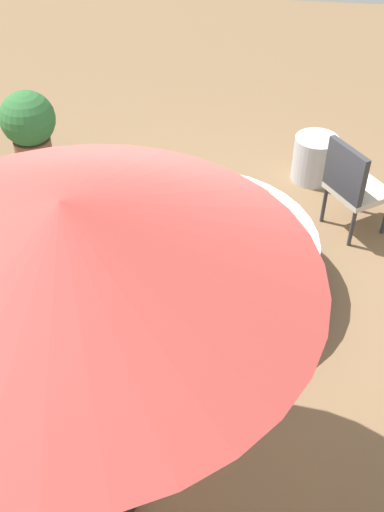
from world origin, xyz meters
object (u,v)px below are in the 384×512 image
object	(u,v)px
throw_pillow_1	(275,246)
throw_pillow_3	(246,193)
patio_chair	(353,183)
side_table	(314,159)
throw_pillow_0	(247,275)
round_bed	(192,260)
throw_pillow_4	(204,185)
patio_umbrella	(66,243)
planter	(29,126)
throw_pillow_2	(272,218)

from	to	relation	value
throw_pillow_1	throw_pillow_3	distance (m)	0.79
patio_chair	side_table	bearing A→B (deg)	163.10
throw_pillow_0	round_bed	bearing A→B (deg)	-44.44
throw_pillow_4	patio_umbrella	bearing A→B (deg)	84.13
throw_pillow_0	planter	distance (m)	3.43
planter	side_table	xyz separation A→B (m)	(-3.19, -0.16, -0.25)
throw_pillow_2	throw_pillow_4	world-z (taller)	throw_pillow_4
patio_umbrella	planter	xyz separation A→B (m)	(1.82, -3.84, -1.63)
throw_pillow_2	side_table	bearing A→B (deg)	-104.82
throw_pillow_1	throw_pillow_3	bearing A→B (deg)	-68.56
round_bed	throw_pillow_3	world-z (taller)	throw_pillow_3
throw_pillow_4	throw_pillow_1	bearing A→B (deg)	129.89
patio_umbrella	planter	distance (m)	4.56
patio_chair	throw_pillow_3	bearing A→B (deg)	-104.03
throw_pillow_3	throw_pillow_0	bearing A→B (deg)	94.69
throw_pillow_2	planter	size ratio (longest dim) A/B	0.48
throw_pillow_1	patio_umbrella	size ratio (longest dim) A/B	0.21
round_bed	throw_pillow_2	distance (m)	0.80
throw_pillow_0	throw_pillow_3	world-z (taller)	throw_pillow_3
throw_pillow_0	throw_pillow_3	bearing A→B (deg)	-85.31
throw_pillow_1	planter	bearing A→B (deg)	-34.09
throw_pillow_2	patio_chair	bearing A→B (deg)	-135.75
throw_pillow_1	side_table	distance (m)	2.12
throw_pillow_0	side_table	distance (m)	2.50
throw_pillow_4	patio_umbrella	xyz separation A→B (m)	(0.29, 2.78, 1.53)
throw_pillow_1	throw_pillow_3	size ratio (longest dim) A/B	1.13
throw_pillow_2	throw_pillow_4	xyz separation A→B (m)	(0.65, -0.41, 0.01)
throw_pillow_3	throw_pillow_1	bearing A→B (deg)	111.44
throw_pillow_0	throw_pillow_4	bearing A→B (deg)	-67.58
throw_pillow_2	throw_pillow_3	bearing A→B (deg)	-52.42
throw_pillow_1	throw_pillow_3	world-z (taller)	throw_pillow_1
throw_pillow_2	planter	world-z (taller)	planter
throw_pillow_0	throw_pillow_2	distance (m)	0.79
throw_pillow_2	patio_chair	world-z (taller)	patio_chair
throw_pillow_1	patio_chair	xyz separation A→B (m)	(-0.70, -1.13, -0.07)
round_bed	throw_pillow_1	distance (m)	0.81
patio_chair	patio_umbrella	size ratio (longest dim) A/B	0.41
throw_pillow_4	side_table	size ratio (longest dim) A/B	0.96
throw_pillow_1	planter	size ratio (longest dim) A/B	0.54
round_bed	throw_pillow_2	bearing A→B (deg)	-158.17
round_bed	throw_pillow_0	distance (m)	0.79
side_table	throw_pillow_1	bearing A→B (deg)	79.07
throw_pillow_4	planter	xyz separation A→B (m)	(2.11, -1.07, -0.11)
round_bed	side_table	size ratio (longest dim) A/B	4.31
throw_pillow_1	throw_pillow_0	bearing A→B (deg)	60.71
throw_pillow_1	throw_pillow_4	world-z (taller)	throw_pillow_1
throw_pillow_4	planter	size ratio (longest dim) A/B	0.54
throw_pillow_0	throw_pillow_1	distance (m)	0.41
round_bed	throw_pillow_4	size ratio (longest dim) A/B	4.51
throw_pillow_2	patio_umbrella	xyz separation A→B (m)	(0.93, 2.36, 1.54)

